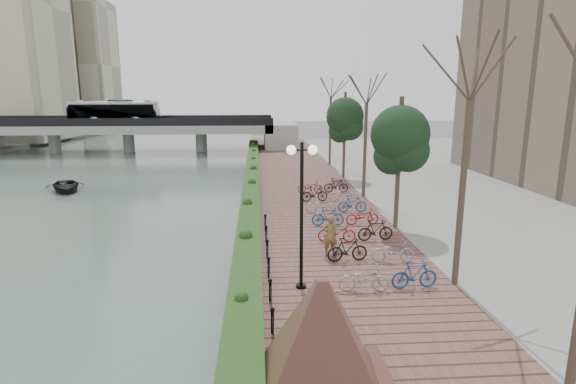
{
  "coord_description": "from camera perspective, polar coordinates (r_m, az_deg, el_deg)",
  "views": [
    {
      "loc": [
        1.04,
        -12.5,
        7.07
      ],
      "look_at": [
        2.65,
        10.79,
        2.0
      ],
      "focal_mm": 28.0,
      "sensor_mm": 36.0,
      "label": 1
    }
  ],
  "objects": [
    {
      "name": "ground",
      "position": [
        14.4,
        -7.95,
        -17.29
      ],
      "size": [
        220.0,
        220.0,
        0.0
      ],
      "primitive_type": "plane",
      "color": "#59595B",
      "rests_on": "ground"
    },
    {
      "name": "promenade",
      "position": [
        30.91,
        1.64,
        -0.5
      ],
      "size": [
        8.0,
        75.0,
        0.5
      ],
      "primitive_type": "cube",
      "color": "brown",
      "rests_on": "ground"
    },
    {
      "name": "bicycle_parking",
      "position": [
        23.23,
        7.24,
        -3.06
      ],
      "size": [
        2.4,
        17.32,
        1.0
      ],
      "color": "#9C9B9F",
      "rests_on": "promenade"
    },
    {
      "name": "lamppost",
      "position": [
        14.89,
        1.75,
        0.86
      ],
      "size": [
        1.02,
        0.32,
        5.06
      ],
      "color": "black",
      "rests_on": "promenade"
    },
    {
      "name": "inland_pavement",
      "position": [
        36.14,
        27.79,
        -0.05
      ],
      "size": [
        24.0,
        75.0,
        0.5
      ],
      "primitive_type": "cube",
      "color": "gray",
      "rests_on": "ground"
    },
    {
      "name": "boat",
      "position": [
        37.32,
        -26.41,
        0.7
      ],
      "size": [
        4.11,
        4.67,
        0.8
      ],
      "primitive_type": "imported",
      "rotation": [
        0.0,
        0.0,
        0.41
      ],
      "color": "black",
      "rests_on": "river_water"
    },
    {
      "name": "hedge",
      "position": [
        33.1,
        -4.64,
        1.3
      ],
      "size": [
        1.1,
        56.0,
        0.6
      ],
      "primitive_type": "cube",
      "color": "#163E17",
      "rests_on": "promenade"
    },
    {
      "name": "pedestrian",
      "position": [
        18.76,
        5.34,
        -5.51
      ],
      "size": [
        0.64,
        0.42,
        1.73
      ],
      "primitive_type": "imported",
      "rotation": [
        0.0,
        0.0,
        3.13
      ],
      "color": "brown",
      "rests_on": "promenade"
    },
    {
      "name": "river_water",
      "position": [
        41.39,
        -26.69,
        1.12
      ],
      "size": [
        30.0,
        130.0,
        0.02
      ],
      "primitive_type": "cube",
      "color": "#4B5E55",
      "rests_on": "ground"
    },
    {
      "name": "granite_monument",
      "position": [
        10.16,
        4.25,
        -18.24
      ],
      "size": [
        5.38,
        5.38,
        2.81
      ],
      "color": "#492A1F",
      "rests_on": "promenade"
    },
    {
      "name": "chain_fence",
      "position": [
        15.78,
        -2.38,
        -10.98
      ],
      "size": [
        0.1,
        14.1,
        0.7
      ],
      "color": "black",
      "rests_on": "promenade"
    },
    {
      "name": "motorcycle",
      "position": [
        13.33,
        5.2,
        -15.16
      ],
      "size": [
        0.81,
        1.49,
        0.89
      ],
      "primitive_type": null,
      "rotation": [
        0.0,
        0.0,
        -0.27
      ],
      "color": "black",
      "rests_on": "promenade"
    },
    {
      "name": "street_trees",
      "position": [
        26.34,
        11.44,
        4.63
      ],
      "size": [
        3.2,
        37.12,
        6.8
      ],
      "color": "#382A21",
      "rests_on": "promenade"
    },
    {
      "name": "bridge",
      "position": [
        59.89,
        -19.98,
        7.99
      ],
      "size": [
        36.0,
        10.77,
        6.5
      ],
      "color": "gray",
      "rests_on": "ground"
    }
  ]
}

